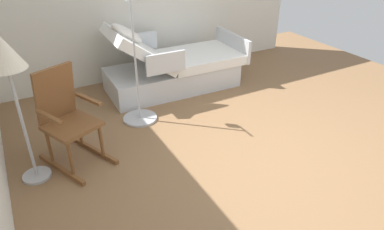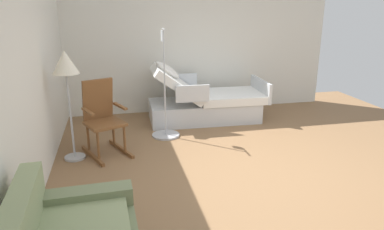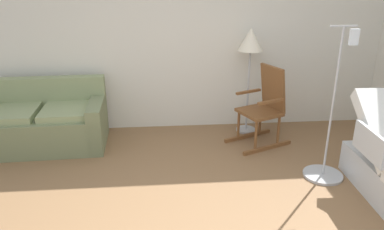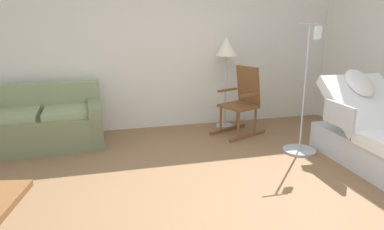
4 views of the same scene
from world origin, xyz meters
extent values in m
plane|color=olive|center=(0.00, 0.00, 0.00)|extent=(7.31, 7.31, 0.00)
cube|color=silver|center=(0.00, 2.55, 1.35)|extent=(6.05, 0.10, 2.70)
cube|color=white|center=(2.23, 0.56, 0.69)|extent=(0.94, 0.88, 0.66)
ellipsoid|color=white|center=(2.23, 0.72, 0.94)|extent=(0.35, 0.48, 0.39)
cube|color=silver|center=(1.72, 0.39, 0.63)|extent=(0.05, 0.56, 0.28)
cylinder|color=black|center=(1.88, 0.88, 0.05)|extent=(0.10, 0.10, 0.10)
cylinder|color=black|center=(2.60, 0.86, 0.05)|extent=(0.10, 0.10, 0.10)
cube|color=#737D57|center=(-1.83, 1.95, 0.23)|extent=(1.63, 0.91, 0.45)
cube|color=gray|center=(-2.20, 1.89, 0.49)|extent=(0.69, 0.67, 0.10)
cube|color=gray|center=(-1.46, 1.92, 0.49)|extent=(0.69, 0.67, 0.10)
cube|color=gray|center=(-1.84, 2.29, 0.65)|extent=(1.60, 0.22, 0.40)
cube|color=#737D57|center=(-1.12, 1.97, 0.30)|extent=(0.21, 0.86, 0.60)
cube|color=brown|center=(0.92, 1.99, 0.03)|extent=(0.71, 0.34, 0.05)
cube|color=brown|center=(1.10, 1.59, 0.03)|extent=(0.71, 0.34, 0.05)
cylinder|color=brown|center=(0.92, 1.54, 0.25)|extent=(0.04, 0.04, 0.40)
cylinder|color=brown|center=(0.76, 1.90, 0.25)|extent=(0.04, 0.04, 0.40)
cylinder|color=brown|center=(1.25, 1.69, 0.25)|extent=(0.04, 0.04, 0.40)
cylinder|color=brown|center=(1.10, 2.04, 0.25)|extent=(0.04, 0.04, 0.40)
cube|color=brown|center=(1.01, 1.79, 0.45)|extent=(0.61, 0.62, 0.04)
cube|color=brown|center=(1.19, 1.87, 0.75)|extent=(0.28, 0.44, 0.60)
cube|color=brown|center=(1.08, 1.57, 0.67)|extent=(0.37, 0.19, 0.03)
cube|color=brown|center=(0.90, 2.00, 0.67)|extent=(0.37, 0.19, 0.03)
cylinder|color=#B2B5BA|center=(0.95, 2.23, 0.01)|extent=(0.28, 0.28, 0.03)
cylinder|color=#B2B5BA|center=(0.95, 2.23, 0.60)|extent=(0.03, 0.03, 1.15)
cone|color=silver|center=(0.95, 2.23, 1.33)|extent=(0.34, 0.34, 0.30)
cylinder|color=#B2B5BA|center=(1.54, 0.87, 0.01)|extent=(0.44, 0.44, 0.03)
cylinder|color=#B2B5BA|center=(1.54, 0.87, 0.85)|extent=(0.02, 0.02, 1.65)
cube|color=#B2B5BA|center=(1.54, 0.87, 1.68)|extent=(0.28, 0.02, 0.02)
cube|color=white|center=(1.66, 0.87, 1.57)|extent=(0.09, 0.04, 0.16)
camera|label=1|loc=(-2.27, 2.20, 2.31)|focal=32.80mm
camera|label=2|loc=(-3.85, 1.64, 2.06)|focal=33.70mm
camera|label=3|loc=(-0.26, -2.71, 2.18)|focal=34.99mm
camera|label=4|loc=(-0.99, -3.02, 1.70)|focal=32.38mm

